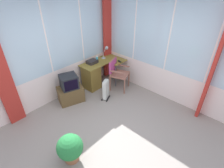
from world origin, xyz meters
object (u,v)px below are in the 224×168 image
object	(u,v)px
space_heater	(106,89)
spray_bottle	(97,58)
tv_remote	(120,61)
tv_on_stand	(70,90)
desk_lamp	(106,50)
potted_plant	(70,148)
desk	(93,75)
paper_tray	(92,62)
wooden_armchair	(116,70)

from	to	relation	value
space_heater	spray_bottle	bearing A→B (deg)	61.43
tv_remote	tv_on_stand	world-z (taller)	tv_on_stand
desk_lamp	tv_remote	size ratio (longest dim) A/B	2.52
tv_on_stand	space_heater	xyz separation A→B (m)	(0.73, -0.62, -0.06)
spray_bottle	potted_plant	size ratio (longest dim) A/B	0.37
desk	potted_plant	bearing A→B (deg)	-141.48
tv_on_stand	potted_plant	bearing A→B (deg)	-126.16
tv_on_stand	paper_tray	bearing A→B (deg)	10.02
desk	tv_remote	bearing A→B (deg)	-32.35
tv_remote	wooden_armchair	world-z (taller)	wooden_armchair
tv_remote	spray_bottle	bearing A→B (deg)	151.09
paper_tray	wooden_armchair	size ratio (longest dim) A/B	0.32
paper_tray	space_heater	size ratio (longest dim) A/B	0.52
wooden_armchair	desk	bearing A→B (deg)	127.94
tv_remote	space_heater	xyz separation A→B (m)	(-0.86, -0.25, -0.46)
paper_tray	spray_bottle	bearing A→B (deg)	-11.44
desk	paper_tray	world-z (taller)	paper_tray
spray_bottle	paper_tray	bearing A→B (deg)	168.56
desk_lamp	space_heater	bearing A→B (deg)	-136.95
tv_on_stand	space_heater	size ratio (longest dim) A/B	1.37
tv_on_stand	desk	bearing A→B (deg)	5.47
wooden_armchair	space_heater	world-z (taller)	wooden_armchair
desk_lamp	tv_remote	xyz separation A→B (m)	(0.06, -0.49, -0.24)
desk_lamp	spray_bottle	world-z (taller)	desk_lamp
wooden_armchair	tv_on_stand	bearing A→B (deg)	160.39
desk_lamp	potted_plant	size ratio (longest dim) A/B	0.65
spray_bottle	space_heater	size ratio (longest dim) A/B	0.38
tv_remote	potted_plant	xyz separation A→B (m)	(-2.66, -1.11, -0.43)
desk_lamp	paper_tray	distance (m)	0.59
paper_tray	space_heater	bearing A→B (deg)	-107.13
paper_tray	tv_remote	bearing A→B (deg)	-41.00
desk_lamp	spray_bottle	xyz separation A→B (m)	(-0.38, 0.01, -0.14)
desk_lamp	tv_remote	world-z (taller)	desk_lamp
desk_lamp	wooden_armchair	bearing A→B (deg)	-109.78
potted_plant	tv_on_stand	bearing A→B (deg)	53.84
spray_bottle	wooden_armchair	distance (m)	0.67
paper_tray	tv_on_stand	world-z (taller)	paper_tray
tv_remote	spray_bottle	xyz separation A→B (m)	(-0.45, 0.50, 0.09)
space_heater	paper_tray	bearing A→B (deg)	72.87
desk_lamp	wooden_armchair	distance (m)	0.73
tv_remote	paper_tray	xyz separation A→B (m)	(-0.61, 0.53, 0.03)
paper_tray	desk	bearing A→B (deg)	-136.13
desk	potted_plant	xyz separation A→B (m)	(-1.95, -1.55, -0.08)
paper_tray	tv_on_stand	distance (m)	1.08
space_heater	potted_plant	bearing A→B (deg)	-154.62
spray_bottle	wooden_armchair	bearing A→B (deg)	-74.25
desk	tv_on_stand	bearing A→B (deg)	-174.53
space_heater	potted_plant	distance (m)	1.99
wooden_armchair	space_heater	size ratio (longest dim) A/B	1.60
spray_bottle	potted_plant	world-z (taller)	spray_bottle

